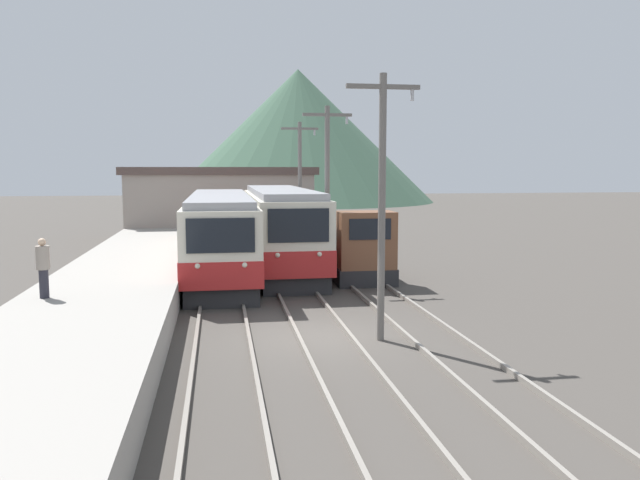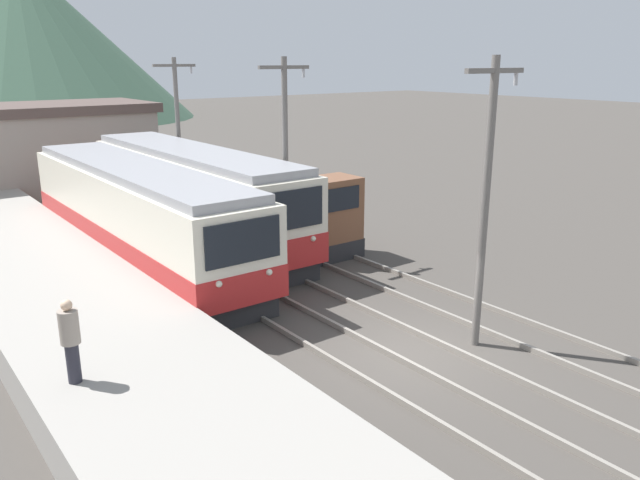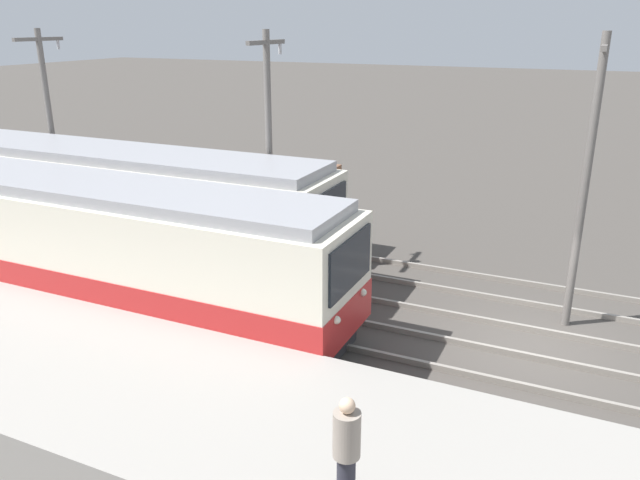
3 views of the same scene
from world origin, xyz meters
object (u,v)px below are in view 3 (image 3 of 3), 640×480
(catenary_mast_near, at_px, (586,176))
(catenary_mast_mid, at_px, (269,147))
(catenary_mast_far, at_px, (51,128))
(shunting_locomotive, at_px, (271,219))
(person_on_platform, at_px, (347,449))
(commuter_train_center, at_px, (124,214))
(commuter_train_left, at_px, (91,251))

(catenary_mast_near, relative_size, catenary_mast_mid, 1.00)
(catenary_mast_mid, relative_size, catenary_mast_far, 1.00)
(catenary_mast_near, bearing_deg, shunting_locomotive, 81.03)
(shunting_locomotive, height_order, catenary_mast_far, catenary_mast_far)
(catenary_mast_far, bearing_deg, catenary_mast_near, -90.00)
(catenary_mast_mid, xyz_separation_m, person_on_platform, (-9.33, -6.29, -1.97))
(person_on_platform, bearing_deg, catenary_mast_far, 57.96)
(shunting_locomotive, bearing_deg, catenary_mast_far, 100.87)
(commuter_train_center, bearing_deg, commuter_train_left, -155.18)
(catenary_mast_far, height_order, person_on_platform, catenary_mast_far)
(commuter_train_center, distance_m, catenary_mast_near, 13.24)
(catenary_mast_mid, bearing_deg, person_on_platform, -146.00)
(commuter_train_left, height_order, catenary_mast_mid, catenary_mast_mid)
(commuter_train_center, xyz_separation_m, catenary_mast_mid, (1.51, -4.36, 2.17))
(shunting_locomotive, bearing_deg, commuter_train_left, 159.03)
(shunting_locomotive, bearing_deg, commuter_train_center, 130.45)
(shunting_locomotive, distance_m, catenary_mast_far, 8.37)
(person_on_platform, bearing_deg, commuter_train_center, 53.71)
(commuter_train_left, xyz_separation_m, catenary_mast_far, (4.31, 5.55, 2.25))
(shunting_locomotive, xyz_separation_m, catenary_mast_near, (-1.49, -9.46, 2.72))
(commuter_train_center, xyz_separation_m, person_on_platform, (-7.82, -10.65, 0.21))
(shunting_locomotive, xyz_separation_m, catenary_mast_far, (-1.49, 7.77, 2.72))
(shunting_locomotive, height_order, person_on_platform, shunting_locomotive)
(catenary_mast_mid, bearing_deg, catenary_mast_near, -90.00)
(commuter_train_center, height_order, shunting_locomotive, commuter_train_center)
(catenary_mast_far, bearing_deg, commuter_train_left, -127.82)
(commuter_train_center, distance_m, catenary_mast_mid, 5.10)
(shunting_locomotive, height_order, catenary_mast_near, catenary_mast_near)
(catenary_mast_near, bearing_deg, person_on_platform, 166.04)
(shunting_locomotive, bearing_deg, catenary_mast_near, -98.97)
(commuter_train_center, bearing_deg, person_on_platform, -126.29)
(catenary_mast_far, xyz_separation_m, person_on_platform, (-9.33, -14.91, -1.97))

